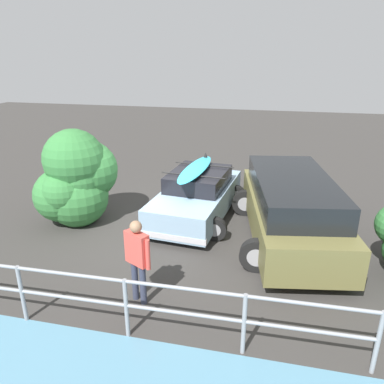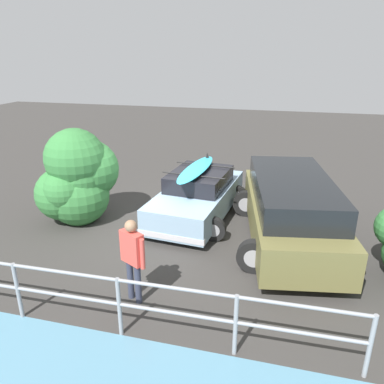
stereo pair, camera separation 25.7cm
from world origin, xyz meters
name	(u,v)px [view 1 (the left image)]	position (x,y,z in m)	size (l,w,h in m)	color
ground_plane	(169,225)	(0.00, 0.00, -0.01)	(44.00, 44.00, 0.02)	#383533
sedan_car	(197,195)	(-0.62, -0.73, 0.62)	(2.52, 4.07, 1.57)	#8CADC6
suv_car	(291,207)	(-3.11, 0.14, 0.85)	(3.08, 5.19, 1.63)	brown
person_bystander	(137,254)	(-0.39, 3.28, 0.98)	(0.57, 0.38, 1.63)	#33384C
railing_fence	(71,291)	(0.41, 4.20, 0.71)	(9.38, 0.25, 1.07)	gray
bush_near_left	(76,181)	(2.41, 0.34, 1.18)	(2.07, 2.05, 2.63)	brown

